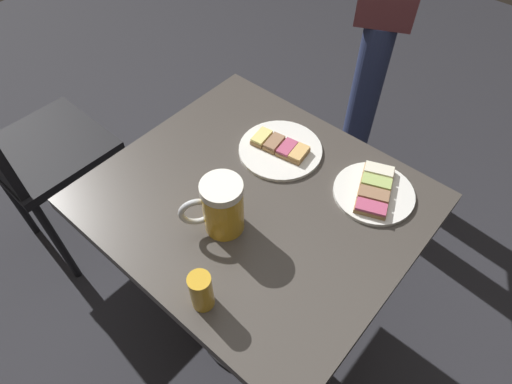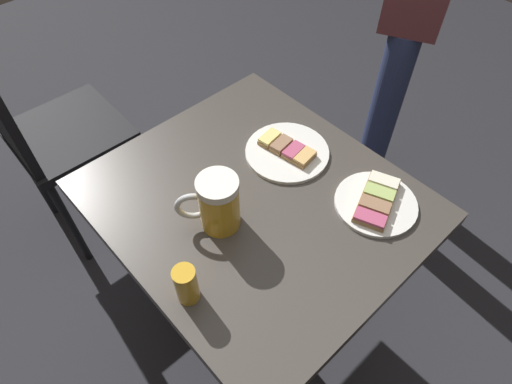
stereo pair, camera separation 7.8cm
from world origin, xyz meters
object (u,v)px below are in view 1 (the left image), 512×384
beer_glass_small (201,291)px  cafe_chair (22,147)px  beer_mug (221,207)px  plate_near (374,192)px  plate_far (280,149)px

beer_glass_small → cafe_chair: (-0.92, 0.05, -0.23)m
beer_mug → plate_near: bearing=55.2°
plate_near → cafe_chair: size_ratio=0.21×
beer_mug → cafe_chair: size_ratio=0.16×
beer_glass_small → plate_near: bearing=76.5°
beer_glass_small → cafe_chair: cafe_chair is taller
plate_near → beer_glass_small: size_ratio=2.02×
plate_far → beer_mug: bearing=-79.5°
plate_near → beer_mug: size_ratio=1.38×
beer_mug → beer_glass_small: 0.20m
beer_mug → cafe_chair: bearing=-171.5°
plate_far → cafe_chair: (-0.77, -0.41, -0.19)m
plate_near → cafe_chair: bearing=-157.1°
plate_near → beer_glass_small: 0.50m
plate_far → cafe_chair: 0.89m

